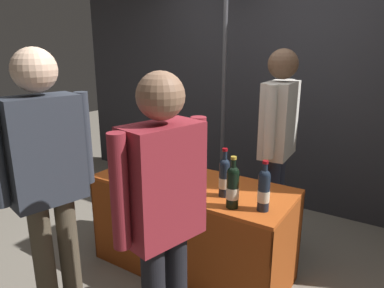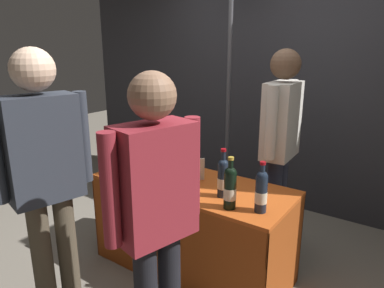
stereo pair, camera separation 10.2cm
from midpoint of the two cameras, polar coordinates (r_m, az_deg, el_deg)
The scene contains 15 objects.
ground_plane at distance 2.98m, azimuth 1.04°, elevation -19.43°, with size 12.00×12.00×0.00m, color gray.
back_partition at distance 3.88m, azimuth 14.82°, elevation 11.33°, with size 5.34×0.12×2.90m, color #2D2D33.
tasting_table at distance 2.72m, azimuth 1.09°, elevation -10.83°, with size 1.51×0.64×0.73m.
featured_wine_bottle at distance 2.19m, azimuth 12.58°, elevation -7.46°, with size 0.08×0.08×0.33m.
display_bottle_0 at distance 2.74m, azimuth -8.69°, elevation -2.82°, with size 0.07×0.07×0.30m.
display_bottle_1 at distance 2.20m, azimuth 7.58°, elevation -6.98°, with size 0.08×0.08×0.34m.
display_bottle_2 at distance 2.63m, azimuth -3.33°, elevation -2.82°, with size 0.07×0.07×0.35m.
display_bottle_3 at distance 2.83m, azimuth 0.54°, elevation -1.89°, with size 0.07×0.07×0.30m.
display_bottle_4 at distance 2.36m, azimuth 6.31°, elevation -5.40°, with size 0.07×0.07×0.34m.
wine_glass_near_vendor at distance 2.52m, azimuth 0.10°, elevation -5.22°, with size 0.06×0.06×0.12m.
brochure_stand at distance 2.64m, azimuth 1.62°, elevation -4.19°, with size 0.14×0.01×0.18m, color silver.
vendor_presenter at distance 2.89m, azimuth 15.25°, elevation 1.26°, with size 0.23×0.56×1.70m.
taster_foreground_right at distance 1.73m, azimuth -4.25°, elevation -10.30°, with size 0.29×0.54×1.62m.
taster_foreground_left at distance 2.16m, azimuth -21.65°, elevation -3.97°, with size 0.30×0.55×1.72m.
booth_signpost at distance 3.62m, azimuth 6.90°, elevation 10.93°, with size 0.49×0.04×2.39m.
Camera 2 is at (1.40, -1.99, 1.72)m, focal length 32.63 mm.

